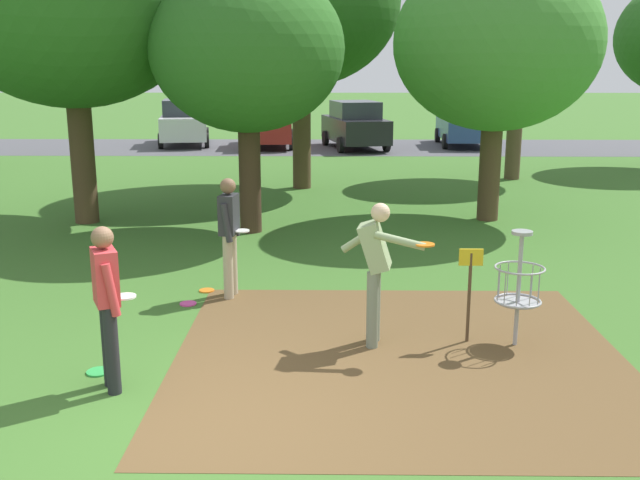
{
  "coord_description": "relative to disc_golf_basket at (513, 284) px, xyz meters",
  "views": [
    {
      "loc": [
        1.05,
        -6.06,
        3.25
      ],
      "look_at": [
        0.93,
        3.18,
        1.0
      ],
      "focal_mm": 40.68,
      "sensor_mm": 36.0,
      "label": 1
    }
  ],
  "objects": [
    {
      "name": "disc_golf_basket",
      "position": [
        0.0,
        0.0,
        0.0
      ],
      "size": [
        0.98,
        0.58,
        1.39
      ],
      "color": "#9E9EA3",
      "rests_on": "ground"
    },
    {
      "name": "player_waiting_left",
      "position": [
        -3.56,
        1.8,
        0.21
      ],
      "size": [
        0.42,
        0.49,
        1.71
      ],
      "color": "tan",
      "rests_on": "ground"
    },
    {
      "name": "ground_plane",
      "position": [
        -3.2,
        -2.05,
        -0.75
      ],
      "size": [
        160.0,
        160.0,
        0.0
      ],
      "primitive_type": "plane",
      "color": "#3D6B28"
    },
    {
      "name": "frisbee_near_basket",
      "position": [
        -4.11,
        1.43,
        -0.74
      ],
      "size": [
        0.23,
        0.23,
        0.02
      ],
      "primitive_type": "cylinder",
      "color": "#E53D99",
      "rests_on": "ground"
    },
    {
      "name": "dirt_tee_pad",
      "position": [
        -1.35,
        -0.38,
        -0.75
      ],
      "size": [
        5.11,
        4.93,
        0.01
      ],
      "primitive_type": "cube",
      "color": "brown",
      "rests_on": "ground"
    },
    {
      "name": "tree_mid_center",
      "position": [
        1.24,
        7.15,
        2.9
      ],
      "size": [
        4.2,
        4.2,
        5.46
      ],
      "color": "#4C3823",
      "rests_on": "ground"
    },
    {
      "name": "tree_mid_right",
      "position": [
        -3.71,
        5.94,
        2.75
      ],
      "size": [
        3.68,
        3.68,
        5.09
      ],
      "color": "#422D1E",
      "rests_on": "ground"
    },
    {
      "name": "parked_car_center_right",
      "position": [
        -1.16,
        20.59,
        0.17
      ],
      "size": [
        2.69,
        4.5,
        1.84
      ],
      "color": "black",
      "rests_on": "ground"
    },
    {
      "name": "tree_far_right",
      "position": [
        3.14,
        12.83,
        3.59
      ],
      "size": [
        3.85,
        3.85,
        6.02
      ],
      "color": "brown",
      "rests_on": "ground"
    },
    {
      "name": "player_throwing",
      "position": [
        -4.36,
        -1.27,
        0.21
      ],
      "size": [
        0.45,
        0.49,
        1.71
      ],
      "color": "#232328",
      "rests_on": "ground"
    },
    {
      "name": "frisbee_far_left",
      "position": [
        -4.64,
        -0.87,
        -0.74
      ],
      "size": [
        0.26,
        0.26,
        0.02
      ],
      "primitive_type": "cylinder",
      "color": "green",
      "rests_on": "ground"
    },
    {
      "name": "parked_car_leftmost",
      "position": [
        -8.14,
        21.85,
        0.17
      ],
      "size": [
        2.48,
        4.44,
        1.84
      ],
      "color": "silver",
      "rests_on": "ground"
    },
    {
      "name": "parked_car_center_left",
      "position": [
        -4.61,
        21.2,
        0.17
      ],
      "size": [
        2.19,
        4.31,
        1.84
      ],
      "color": "maroon",
      "rests_on": "ground"
    },
    {
      "name": "frisbee_by_tee",
      "position": [
        -3.95,
        2.03,
        -0.74
      ],
      "size": [
        0.22,
        0.22,
        0.02
      ],
      "primitive_type": "cylinder",
      "color": "orange",
      "rests_on": "ground"
    },
    {
      "name": "parking_lot_strip",
      "position": [
        -3.2,
        21.07,
        -0.75
      ],
      "size": [
        36.0,
        6.0,
        0.01
      ],
      "primitive_type": "cube",
      "color": "#4C4C51",
      "rests_on": "ground"
    },
    {
      "name": "parked_car_rightmost",
      "position": [
        3.31,
        21.68,
        0.17
      ],
      "size": [
        2.07,
        4.25,
        1.84
      ],
      "color": "#2D4784",
      "rests_on": "ground"
    },
    {
      "name": "player_foreground_watching",
      "position": [
        -1.61,
        -0.01,
        0.23
      ],
      "size": [
        1.05,
        0.64,
        1.71
      ],
      "color": "slate",
      "rests_on": "ground"
    },
    {
      "name": "tree_near_right",
      "position": [
        -2.89,
        11.2,
        4.05
      ],
      "size": [
        5.09,
        5.09,
        6.98
      ],
      "color": "#4C3823",
      "rests_on": "ground"
    }
  ]
}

